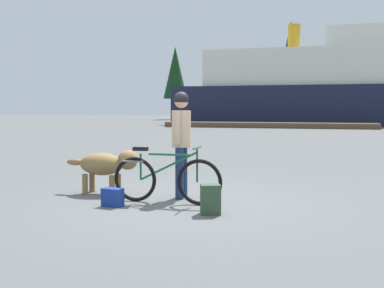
# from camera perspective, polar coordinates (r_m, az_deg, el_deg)

# --- Properties ---
(ground_plane) EXTENTS (160.00, 160.00, 0.00)m
(ground_plane) POSITION_cam_1_polar(r_m,az_deg,el_deg) (7.51, -1.58, -7.25)
(ground_plane) COLOR #595B5B
(bicycle) EXTENTS (1.82, 0.44, 0.92)m
(bicycle) POSITION_cam_1_polar(r_m,az_deg,el_deg) (7.40, -3.25, -4.32)
(bicycle) COLOR black
(bicycle) RESTS_ON ground_plane
(person_cyclist) EXTENTS (0.32, 0.53, 1.80)m
(person_cyclist) POSITION_cam_1_polar(r_m,az_deg,el_deg) (7.76, -1.33, 1.30)
(person_cyclist) COLOR navy
(person_cyclist) RESTS_ON ground_plane
(dog) EXTENTS (1.37, 0.46, 0.80)m
(dog) POSITION_cam_1_polar(r_m,az_deg,el_deg) (8.31, -10.56, -2.51)
(dog) COLOR olive
(dog) RESTS_ON ground_plane
(backpack) EXTENTS (0.33, 0.29, 0.43)m
(backpack) POSITION_cam_1_polar(r_m,az_deg,el_deg) (6.67, 2.29, -6.86)
(backpack) COLOR #334C33
(backpack) RESTS_ON ground_plane
(handbag_pannier) EXTENTS (0.35, 0.24, 0.28)m
(handbag_pannier) POSITION_cam_1_polar(r_m,az_deg,el_deg) (7.31, -9.78, -6.50)
(handbag_pannier) COLOR navy
(handbag_pannier) RESTS_ON ground_plane
(dock_pier) EXTENTS (15.98, 2.90, 0.40)m
(dock_pier) POSITION_cam_1_polar(r_m,az_deg,el_deg) (36.28, 9.41, 2.34)
(dock_pier) COLOR brown
(dock_pier) RESTS_ON ground_plane
(ferry_boat) EXTENTS (27.47, 7.96, 9.02)m
(ferry_boat) POSITION_cam_1_polar(r_m,az_deg,el_deg) (43.28, 16.90, 6.52)
(ferry_boat) COLOR #191E38
(ferry_boat) RESTS_ON ground_plane
(sailboat_moored) EXTENTS (6.96, 1.95, 8.08)m
(sailboat_moored) POSITION_cam_1_polar(r_m,az_deg,el_deg) (44.96, 13.48, 3.06)
(sailboat_moored) COLOR silver
(sailboat_moored) RESTS_ON ground_plane
(pine_tree_far_left) EXTENTS (3.11, 3.11, 9.47)m
(pine_tree_far_left) POSITION_cam_1_polar(r_m,az_deg,el_deg) (61.00, -2.08, 8.76)
(pine_tree_far_left) COLOR #4C331E
(pine_tree_far_left) RESTS_ON ground_plane
(pine_tree_center) EXTENTS (3.15, 3.15, 11.77)m
(pine_tree_center) POSITION_cam_1_polar(r_m,az_deg,el_deg) (56.80, 12.03, 10.30)
(pine_tree_center) COLOR #4C331E
(pine_tree_center) RESTS_ON ground_plane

